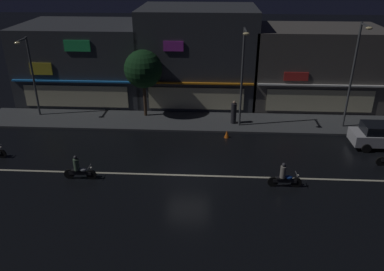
{
  "coord_description": "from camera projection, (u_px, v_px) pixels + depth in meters",
  "views": [
    {
      "loc": [
        1.27,
        -19.19,
        11.72
      ],
      "look_at": [
        0.03,
        3.47,
        0.97
      ],
      "focal_mm": 35.49,
      "sensor_mm": 36.0,
      "label": 1
    }
  ],
  "objects": [
    {
      "name": "ground_plane",
      "position": [
        188.0,
        175.0,
        22.4
      ],
      "size": [
        140.0,
        140.0,
        0.0
      ],
      "primitive_type": "plane",
      "color": "black"
    },
    {
      "name": "lane_divider_stripe",
      "position": [
        188.0,
        175.0,
        22.4
      ],
      "size": [
        31.26,
        0.16,
        0.01
      ],
      "primitive_type": "cube",
      "color": "beige",
      "rests_on": "ground"
    },
    {
      "name": "sidewalk_far",
      "position": [
        195.0,
        121.0,
        29.54
      ],
      "size": [
        32.9,
        3.7,
        0.14
      ],
      "primitive_type": "cube",
      "color": "#424447",
      "rests_on": "ground"
    },
    {
      "name": "storefront_left_block",
      "position": [
        88.0,
        61.0,
        33.87
      ],
      "size": [
        10.74,
        8.01,
        6.53
      ],
      "color": "#383A3F",
      "rests_on": "ground"
    },
    {
      "name": "storefront_center_block",
      "position": [
        314.0,
        66.0,
        32.22
      ],
      "size": [
        10.51,
        6.51,
        6.5
      ],
      "color": "#56514C",
      "rests_on": "ground"
    },
    {
      "name": "storefront_right_block",
      "position": [
        198.0,
        55.0,
        32.87
      ],
      "size": [
        9.63,
        7.57,
        7.97
      ],
      "color": "#383A3F",
      "rests_on": "ground"
    },
    {
      "name": "streetlamp_west",
      "position": [
        30.0,
        70.0,
        28.85
      ],
      "size": [
        0.44,
        1.64,
        6.21
      ],
      "color": "#47494C",
      "rests_on": "sidewalk_far"
    },
    {
      "name": "streetlamp_mid",
      "position": [
        243.0,
        71.0,
        26.73
      ],
      "size": [
        0.44,
        1.64,
        7.23
      ],
      "color": "#47494C",
      "rests_on": "sidewalk_far"
    },
    {
      "name": "streetlamp_east",
      "position": [
        354.0,
        69.0,
        26.46
      ],
      "size": [
        0.44,
        1.64,
        7.62
      ],
      "color": "#47494C",
      "rests_on": "sidewalk_far"
    },
    {
      "name": "pedestrian_on_sidewalk",
      "position": [
        234.0,
        113.0,
        28.75
      ],
      "size": [
        0.41,
        0.41,
        1.79
      ],
      "rotation": [
        0.0,
        0.0,
        5.66
      ],
      "color": "#232328",
      "rests_on": "sidewalk_far"
    },
    {
      "name": "street_tree",
      "position": [
        143.0,
        69.0,
        28.89
      ],
      "size": [
        2.92,
        2.92,
        5.27
      ],
      "color": "#473323",
      "rests_on": "sidewalk_far"
    },
    {
      "name": "parked_car_near_kerb",
      "position": [
        384.0,
        135.0,
        25.39
      ],
      "size": [
        4.3,
        1.98,
        1.67
      ],
      "rotation": [
        0.0,
        0.0,
        3.14
      ],
      "color": "silver",
      "rests_on": "ground"
    },
    {
      "name": "motorcycle_lead",
      "position": [
        79.0,
        169.0,
        21.8
      ],
      "size": [
        1.9,
        0.6,
        1.52
      ],
      "rotation": [
        0.0,
        0.0,
        3.25
      ],
      "color": "black",
      "rests_on": "ground"
    },
    {
      "name": "motorcycle_trailing_far",
      "position": [
        284.0,
        177.0,
        21.04
      ],
      "size": [
        1.9,
        0.6,
        1.52
      ],
      "rotation": [
        0.0,
        0.0,
        3.2
      ],
      "color": "black",
      "rests_on": "ground"
    },
    {
      "name": "traffic_cone",
      "position": [
        227.0,
        134.0,
        26.98
      ],
      "size": [
        0.36,
        0.36,
        0.55
      ],
      "primitive_type": "cone",
      "color": "orange",
      "rests_on": "ground"
    }
  ]
}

